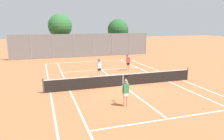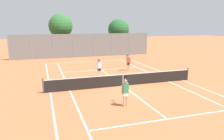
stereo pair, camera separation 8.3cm
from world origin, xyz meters
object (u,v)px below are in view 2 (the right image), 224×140
object	(u,v)px
loose_tennis_ball_1	(92,77)
tree_behind_right	(118,30)
tennis_net	(123,80)
loose_tennis_ball_0	(204,108)
tree_behind_left	(60,26)
player_far_left	(99,67)
loose_tennis_ball_4	(93,70)
player_near_side	(125,91)
loose_tennis_ball_5	(90,68)
player_far_right	(128,62)

from	to	relation	value
loose_tennis_ball_1	tree_behind_right	size ratio (longest dim) A/B	0.01
tennis_net	loose_tennis_ball_0	world-z (taller)	tennis_net
tree_behind_left	tree_behind_right	distance (m)	9.11
loose_tennis_ball_1	tree_behind_left	bearing A→B (deg)	95.12
player_far_left	loose_tennis_ball_4	distance (m)	3.02
tennis_net	loose_tennis_ball_0	distance (m)	6.47
player_near_side	loose_tennis_ball_0	size ratio (longest dim) A/B	26.88
loose_tennis_ball_1	tree_behind_left	world-z (taller)	tree_behind_left
loose_tennis_ball_5	tree_behind_right	size ratio (longest dim) A/B	0.01
loose_tennis_ball_5	tree_behind_left	size ratio (longest dim) A/B	0.01
player_far_left	loose_tennis_ball_0	xyz separation A→B (m)	(3.78, -9.22, -0.89)
player_far_right	loose_tennis_ball_4	bearing A→B (deg)	163.63
player_near_side	player_far_left	world-z (taller)	same
player_near_side	tennis_net	bearing A→B (deg)	71.10
loose_tennis_ball_4	tree_behind_left	world-z (taller)	tree_behind_left
player_far_right	loose_tennis_ball_1	size ratio (longest dim) A/B	26.88
player_near_side	tree_behind_left	distance (m)	22.90
tree_behind_right	tree_behind_left	bearing A→B (deg)	178.98
player_far_left	loose_tennis_ball_5	bearing A→B (deg)	89.17
player_far_right	loose_tennis_ball_4	size ratio (longest dim) A/B	26.88
player_near_side	loose_tennis_ball_0	xyz separation A→B (m)	(4.14, -1.80, -0.89)
tree_behind_left	tree_behind_right	world-z (taller)	tree_behind_left
player_near_side	loose_tennis_ball_1	bearing A→B (deg)	92.19
loose_tennis_ball_4	loose_tennis_ball_5	size ratio (longest dim) A/B	1.00
loose_tennis_ball_1	player_far_left	bearing A→B (deg)	-2.27
loose_tennis_ball_4	tennis_net	bearing A→B (deg)	-81.45
loose_tennis_ball_1	loose_tennis_ball_4	bearing A→B (deg)	75.77
tennis_net	loose_tennis_ball_4	bearing A→B (deg)	98.55
player_far_right	loose_tennis_ball_5	xyz separation A→B (m)	(-3.53, 2.56, -0.89)
tennis_net	loose_tennis_ball_5	xyz separation A→B (m)	(-0.96, 7.79, -0.48)
loose_tennis_ball_0	tree_behind_right	distance (m)	24.73
player_far_left	loose_tennis_ball_0	size ratio (longest dim) A/B	26.88
tree_behind_left	tree_behind_right	size ratio (longest dim) A/B	1.13
loose_tennis_ball_0	loose_tennis_ball_4	xyz separation A→B (m)	(-3.70, 12.10, 0.00)
loose_tennis_ball_1	loose_tennis_ball_4	world-z (taller)	same
loose_tennis_ball_4	loose_tennis_ball_5	distance (m)	1.53
player_far_right	loose_tennis_ball_5	distance (m)	4.45
player_far_left	loose_tennis_ball_5	world-z (taller)	player_far_left
player_near_side	loose_tennis_ball_1	size ratio (longest dim) A/B	26.88
loose_tennis_ball_5	tree_behind_left	distance (m)	11.78
loose_tennis_ball_1	player_near_side	bearing A→B (deg)	-87.81
player_near_side	loose_tennis_ball_4	xyz separation A→B (m)	(0.44, 10.30, -0.89)
tennis_net	player_near_side	world-z (taller)	player_near_side
tennis_net	loose_tennis_ball_5	bearing A→B (deg)	97.05
tree_behind_right	loose_tennis_ball_0	bearing A→B (deg)	-97.78
player_far_left	player_far_right	bearing A→B (deg)	27.29
player_near_side	tree_behind_left	bearing A→B (deg)	94.16
loose_tennis_ball_0	tree_behind_left	size ratio (longest dim) A/B	0.01
loose_tennis_ball_1	tree_behind_right	xyz separation A→B (m)	(7.73, 14.98, 3.71)
loose_tennis_ball_4	player_far_left	bearing A→B (deg)	-91.72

